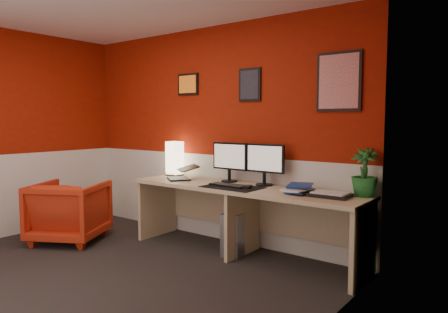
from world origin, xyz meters
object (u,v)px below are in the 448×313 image
at_px(potted_plant, 365,172).
at_px(shoji_lamp, 175,159).
at_px(desk, 243,221).
at_px(monitor_right, 264,158).
at_px(monitor_left, 229,156).
at_px(zen_tray, 330,195).
at_px(pc_tower, 238,232).
at_px(armchair, 69,211).
at_px(laptop, 178,170).

bearing_deg(potted_plant, shoji_lamp, -179.64).
xyz_separation_m(desk, potted_plant, (1.19, 0.20, 0.58)).
bearing_deg(monitor_right, monitor_left, -178.13).
height_order(zen_tray, pc_tower, zen_tray).
distance_m(desk, potted_plant, 1.34).
height_order(shoji_lamp, armchair, shoji_lamp).
height_order(desk, laptop, laptop).
bearing_deg(potted_plant, desk, -170.51).
bearing_deg(shoji_lamp, monitor_left, -0.53).
height_order(monitor_left, pc_tower, monitor_left).
relative_size(shoji_lamp, zen_tray, 1.14).
height_order(zen_tray, potted_plant, potted_plant).
bearing_deg(laptop, shoji_lamp, 178.14).
bearing_deg(potted_plant, armchair, -162.20).
height_order(laptop, potted_plant, potted_plant).
relative_size(monitor_left, zen_tray, 1.66).
bearing_deg(armchair, shoji_lamp, -156.72).
bearing_deg(desk, monitor_left, 149.99).
distance_m(laptop, armchair, 1.37).
xyz_separation_m(zen_tray, armchair, (-2.86, -0.79, -0.39)).
bearing_deg(armchair, laptop, -172.31).
relative_size(desk, monitor_left, 4.48).
bearing_deg(laptop, pc_tower, 42.43).
bearing_deg(armchair, potted_plant, 168.86).
bearing_deg(potted_plant, pc_tower, -172.90).
bearing_deg(laptop, armchair, -106.14).
xyz_separation_m(zen_tray, potted_plant, (0.24, 0.20, 0.20)).
distance_m(zen_tray, pc_tower, 1.17).
distance_m(laptop, zen_tray, 1.84).
height_order(desk, pc_tower, desk).
distance_m(desk, monitor_right, 0.70).
relative_size(monitor_right, zen_tray, 1.66).
bearing_deg(armchair, monitor_right, 176.77).
relative_size(shoji_lamp, armchair, 0.52).
bearing_deg(monitor_left, laptop, -160.06).
height_order(monitor_left, zen_tray, monitor_left).
height_order(laptop, monitor_right, monitor_right).
bearing_deg(desk, monitor_right, 53.53).
height_order(zen_tray, armchair, zen_tray).
bearing_deg(desk, laptop, -177.89).
distance_m(monitor_left, zen_tray, 1.30).
bearing_deg(pc_tower, zen_tray, -12.71).
bearing_deg(monitor_left, shoji_lamp, 179.47).
relative_size(desk, monitor_right, 4.48).
bearing_deg(desk, potted_plant, 9.49).
height_order(monitor_left, monitor_right, same).
height_order(shoji_lamp, pc_tower, shoji_lamp).
distance_m(monitor_right, potted_plant, 1.05).
height_order(laptop, monitor_left, monitor_left).
bearing_deg(potted_plant, zen_tray, -139.03).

